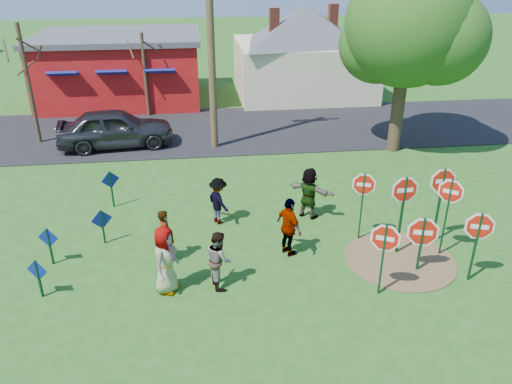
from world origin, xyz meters
TOP-DOWN VIEW (x-y plane):
  - ground at (0.00, 0.00)m, footprint 120.00×120.00m
  - road at (0.00, 11.50)m, footprint 120.00×7.50m
  - dirt_patch at (4.50, -1.00)m, footprint 3.20×3.20m
  - red_building at (-5.50, 17.99)m, footprint 9.40×7.69m
  - cream_house at (5.50, 18.00)m, footprint 9.40×9.40m
  - stop_sign_a at (3.34, -2.45)m, footprint 0.92×0.47m
  - stop_sign_b at (3.66, 0.30)m, footprint 0.90×0.33m
  - stop_sign_c at (5.79, -0.84)m, footprint 0.78×0.58m
  - stop_sign_d at (5.91, -0.13)m, footprint 1.05×0.07m
  - stop_sign_e at (4.79, -1.55)m, footprint 1.14×0.32m
  - stop_sign_f at (6.01, -2.16)m, footprint 1.00×0.32m
  - stop_sign_g at (4.54, -0.61)m, footprint 1.07×0.07m
  - blue_diamond_a at (-5.45, -1.52)m, footprint 0.57×0.26m
  - blue_diamond_b at (-5.54, 0.02)m, footprint 0.60×0.19m
  - blue_diamond_c at (-4.22, 1.01)m, footprint 0.60×0.26m
  - blue_diamond_d at (-4.28, 3.49)m, footprint 0.58×0.31m
  - person_a at (-2.19, -1.63)m, footprint 0.94×1.10m
  - person_b at (-2.25, -0.15)m, footprint 0.49×0.65m
  - person_c at (-0.80, -1.56)m, footprint 0.77×0.90m
  - person_d at (-0.63, 1.90)m, footprint 1.03×1.19m
  - person_e at (1.31, -0.28)m, footprint 0.89×1.16m
  - person_f at (2.40, 1.95)m, footprint 1.62×1.43m
  - suv at (-4.91, 9.62)m, footprint 5.31×2.59m
  - utility_pole at (-0.44, 9.05)m, footprint 2.53×0.32m
  - leafy_tree at (7.74, 7.72)m, footprint 5.69×5.19m
  - bare_tree_west at (-8.62, 10.67)m, footprint 1.80×1.80m
  - bare_tree_east at (-3.80, 14.38)m, footprint 1.80×1.80m

SIDE VIEW (x-z plane):
  - ground at x=0.00m, z-range 0.00..0.00m
  - dirt_patch at x=4.50m, z-range 0.00..0.03m
  - road at x=0.00m, z-range 0.00..0.04m
  - blue_diamond_a at x=-5.45m, z-range 0.13..1.25m
  - blue_diamond_c at x=-4.22m, z-range 0.13..1.29m
  - blue_diamond_b at x=-5.54m, z-range 0.14..1.32m
  - person_d at x=-0.63m, z-range 0.00..1.60m
  - person_b at x=-2.25m, z-range 0.00..1.62m
  - person_c at x=-0.80m, z-range 0.00..1.63m
  - blue_diamond_d at x=-4.28m, z-range 0.17..1.54m
  - person_f at x=2.40m, z-range 0.00..1.78m
  - suv at x=-4.91m, z-range 0.04..1.78m
  - person_e at x=1.31m, z-range 0.00..1.83m
  - person_a at x=-2.19m, z-range 0.00..1.91m
  - stop_sign_e at x=4.79m, z-range 0.24..2.06m
  - stop_sign_a at x=3.34m, z-range 0.41..2.61m
  - stop_sign_f at x=6.01m, z-range 0.44..2.63m
  - stop_sign_b at x=3.66m, z-range 0.52..2.88m
  - stop_sign_c at x=5.79m, z-range 0.52..3.07m
  - stop_sign_g at x=4.54m, z-range 0.52..3.14m
  - stop_sign_d at x=5.91m, z-range 0.57..3.16m
  - red_building at x=-5.50m, z-range 0.02..3.92m
  - bare_tree_east at x=-3.80m, z-range 0.65..5.07m
  - cream_house at x=5.50m, z-range -0.33..6.17m
  - bare_tree_west at x=-8.62m, z-range 0.80..6.24m
  - leafy_tree at x=7.74m, z-range 1.16..9.25m
  - utility_pole at x=-0.44m, z-range 0.27..10.61m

